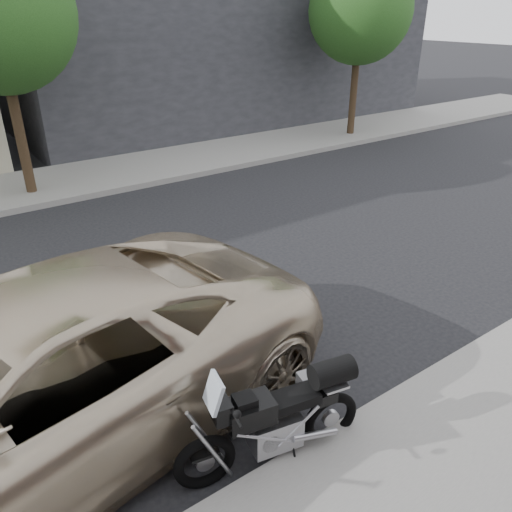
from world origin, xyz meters
The scene contains 6 objects.
ground centered at (0.00, 0.00, 0.00)m, with size 120.00×120.00×0.00m, color black.
far_sidewalk centered at (0.00, -6.50, 0.07)m, with size 44.00×3.00×0.15m, color gray.
far_building_dark centered at (-7.00, -13.50, 3.50)m, with size 16.00×11.00×7.00m.
street_tree_left centered at (-9.00, -6.00, 4.14)m, with size 3.40×3.40×5.70m.
motorcycle centered at (1.86, 3.91, 0.56)m, with size 2.03×0.73×1.30m.
minivan centered at (3.94, 2.34, 0.90)m, with size 3.00×6.50×1.81m, color beige.
Camera 1 is at (4.26, 6.83, 4.25)m, focal length 35.00 mm.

